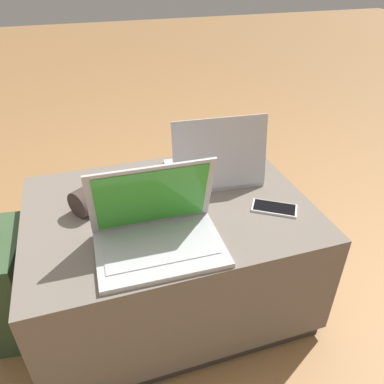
{
  "coord_description": "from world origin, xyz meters",
  "views": [
    {
      "loc": [
        -0.24,
        -1.04,
        1.21
      ],
      "look_at": [
        0.07,
        -0.06,
        0.54
      ],
      "focal_mm": 35.0,
      "sensor_mm": 36.0,
      "label": 1
    }
  ],
  "objects_px": {
    "backpack": "(7,285)",
    "wrist_brace": "(98,194)",
    "laptop_near": "(157,231)",
    "laptop_far": "(214,166)",
    "cell_phone": "(274,208)"
  },
  "relations": [
    {
      "from": "backpack",
      "to": "wrist_brace",
      "type": "bearing_deg",
      "value": 100.14
    },
    {
      "from": "backpack",
      "to": "wrist_brace",
      "type": "distance_m",
      "value": 0.48
    },
    {
      "from": "laptop_near",
      "to": "laptop_far",
      "type": "xyz_separation_m",
      "value": [
        0.3,
        0.31,
        0.0
      ]
    },
    {
      "from": "cell_phone",
      "to": "backpack",
      "type": "distance_m",
      "value": 0.99
    },
    {
      "from": "laptop_far",
      "to": "cell_phone",
      "type": "distance_m",
      "value": 0.29
    },
    {
      "from": "cell_phone",
      "to": "wrist_brace",
      "type": "xyz_separation_m",
      "value": [
        -0.57,
        0.21,
        0.04
      ]
    },
    {
      "from": "cell_phone",
      "to": "wrist_brace",
      "type": "relative_size",
      "value": 0.83
    },
    {
      "from": "laptop_near",
      "to": "cell_phone",
      "type": "height_order",
      "value": "laptop_near"
    },
    {
      "from": "cell_phone",
      "to": "backpack",
      "type": "xyz_separation_m",
      "value": [
        -0.94,
        0.2,
        -0.27
      ]
    },
    {
      "from": "cell_phone",
      "to": "backpack",
      "type": "relative_size",
      "value": 0.36
    },
    {
      "from": "laptop_near",
      "to": "cell_phone",
      "type": "relative_size",
      "value": 2.27
    },
    {
      "from": "laptop_far",
      "to": "wrist_brace",
      "type": "height_order",
      "value": "laptop_far"
    },
    {
      "from": "backpack",
      "to": "laptop_far",
      "type": "bearing_deg",
      "value": 102.42
    },
    {
      "from": "laptop_far",
      "to": "cell_phone",
      "type": "height_order",
      "value": "laptop_far"
    },
    {
      "from": "laptop_near",
      "to": "laptop_far",
      "type": "relative_size",
      "value": 1.05
    }
  ]
}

